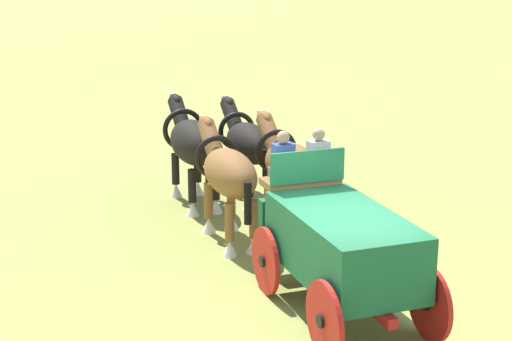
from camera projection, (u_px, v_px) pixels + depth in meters
The scene contains 6 objects.
ground_plane at pixel (341, 314), 12.57m from camera, with size 220.00×220.00×0.00m, color olive.
show_wagon at pixel (338, 242), 12.42m from camera, with size 5.78×2.96×2.64m.
draft_horse_rear_near at pixel (228, 174), 15.48m from camera, with size 2.94×1.59×2.23m.
draft_horse_rear_off at pixel (290, 167), 15.89m from camera, with size 2.95×1.59×2.25m.
draft_horse_lead_near at pixel (193, 143), 17.82m from camera, with size 3.05×1.66×2.27m.
draft_horse_lead_off at pixel (247, 144), 18.28m from camera, with size 2.98×1.60×2.14m.
Camera 1 is at (-11.55, 1.07, 5.51)m, focal length 55.78 mm.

